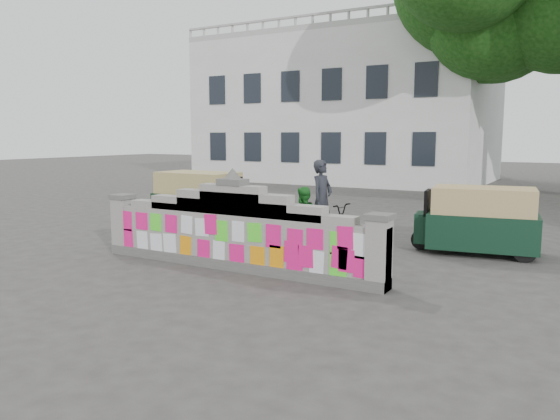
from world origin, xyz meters
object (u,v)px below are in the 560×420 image
(rickshaw_left, at_px, (200,199))
(rickshaw_right, at_px, (479,220))
(cyclist_bike, at_px, (322,225))
(cyclist_rider, at_px, (322,209))
(pedestrian, at_px, (303,218))

(rickshaw_left, height_order, rickshaw_right, rickshaw_left)
(cyclist_bike, height_order, cyclist_rider, cyclist_rider)
(pedestrian, bearing_deg, cyclist_rider, 153.62)
(pedestrian, xyz_separation_m, rickshaw_right, (3.62, 1.58, 0.04))
(rickshaw_left, relative_size, rickshaw_right, 1.04)
(rickshaw_right, bearing_deg, rickshaw_left, -6.38)
(pedestrian, bearing_deg, cyclist_bike, 153.62)
(cyclist_bike, relative_size, cyclist_rider, 1.12)
(rickshaw_left, bearing_deg, cyclist_rider, -9.83)
(rickshaw_right, bearing_deg, pedestrian, 15.11)
(cyclist_bike, bearing_deg, rickshaw_left, 86.18)
(cyclist_rider, bearing_deg, rickshaw_right, -64.90)
(cyclist_bike, bearing_deg, rickshaw_right, -64.90)
(pedestrian, bearing_deg, rickshaw_left, -106.27)
(cyclist_rider, bearing_deg, pedestrian, 159.02)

